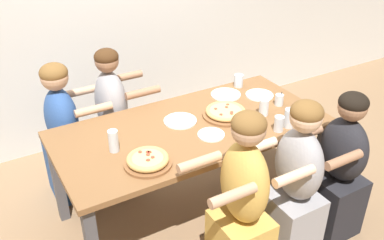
# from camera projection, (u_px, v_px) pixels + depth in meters

# --- Properties ---
(ground_plane) EXTENTS (18.00, 18.00, 0.00)m
(ground_plane) POSITION_uv_depth(u_px,v_px,m) (192.00, 208.00, 3.40)
(ground_plane) COLOR #896B4C
(ground_plane) RESTS_ON ground
(dining_table) EXTENTS (1.93, 0.93, 0.76)m
(dining_table) POSITION_uv_depth(u_px,v_px,m) (192.00, 136.00, 3.06)
(dining_table) COLOR brown
(dining_table) RESTS_ON ground
(pizza_board_main) EXTENTS (0.34, 0.34, 0.05)m
(pizza_board_main) POSITION_uv_depth(u_px,v_px,m) (226.00, 112.00, 3.13)
(pizza_board_main) COLOR brown
(pizza_board_main) RESTS_ON dining_table
(pizza_board_second) EXTENTS (0.30, 0.30, 0.06)m
(pizza_board_second) POSITION_uv_depth(u_px,v_px,m) (148.00, 160.00, 2.60)
(pizza_board_second) COLOR brown
(pizza_board_second) RESTS_ON dining_table
(empty_plate_a) EXTENTS (0.24, 0.24, 0.02)m
(empty_plate_a) POSITION_uv_depth(u_px,v_px,m) (226.00, 95.00, 3.43)
(empty_plate_a) COLOR white
(empty_plate_a) RESTS_ON dining_table
(empty_plate_b) EXTENTS (0.24, 0.24, 0.02)m
(empty_plate_b) POSITION_uv_depth(u_px,v_px,m) (180.00, 121.00, 3.07)
(empty_plate_b) COLOR white
(empty_plate_b) RESTS_ON dining_table
(empty_plate_c) EXTENTS (0.22, 0.22, 0.02)m
(empty_plate_c) POSITION_uv_depth(u_px,v_px,m) (259.00, 95.00, 3.42)
(empty_plate_c) COLOR white
(empty_plate_c) RESTS_ON dining_table
(empty_plate_d) EXTENTS (0.18, 0.18, 0.02)m
(empty_plate_d) POSITION_uv_depth(u_px,v_px,m) (211.00, 135.00, 2.90)
(empty_plate_d) COLOR white
(empty_plate_d) RESTS_ON dining_table
(cocktail_glass_blue) EXTENTS (0.06, 0.06, 0.11)m
(cocktail_glass_blue) POSITION_uv_depth(u_px,v_px,m) (279.00, 100.00, 3.27)
(cocktail_glass_blue) COLOR silver
(cocktail_glass_blue) RESTS_ON dining_table
(drinking_glass_a) EXTENTS (0.07, 0.07, 0.11)m
(drinking_glass_a) POSITION_uv_depth(u_px,v_px,m) (279.00, 125.00, 2.94)
(drinking_glass_a) COLOR silver
(drinking_glass_a) RESTS_ON dining_table
(drinking_glass_b) EXTENTS (0.06, 0.06, 0.15)m
(drinking_glass_b) POSITION_uv_depth(u_px,v_px,m) (114.00, 142.00, 2.71)
(drinking_glass_b) COLOR silver
(drinking_glass_b) RESTS_ON dining_table
(drinking_glass_c) EXTENTS (0.07, 0.07, 0.14)m
(drinking_glass_c) POSITION_uv_depth(u_px,v_px,m) (289.00, 119.00, 2.98)
(drinking_glass_c) COLOR silver
(drinking_glass_c) RESTS_ON dining_table
(drinking_glass_d) EXTENTS (0.08, 0.08, 0.10)m
(drinking_glass_d) POSITION_uv_depth(u_px,v_px,m) (239.00, 81.00, 3.56)
(drinking_glass_d) COLOR silver
(drinking_glass_d) RESTS_ON dining_table
(drinking_glass_e) EXTENTS (0.07, 0.07, 0.13)m
(drinking_glass_e) POSITION_uv_depth(u_px,v_px,m) (264.00, 108.00, 3.13)
(drinking_glass_e) COLOR silver
(drinking_glass_e) RESTS_ON dining_table
(diner_far_midleft) EXTENTS (0.51, 0.40, 1.18)m
(diner_far_midleft) POSITION_uv_depth(u_px,v_px,m) (114.00, 123.00, 3.49)
(diner_far_midleft) COLOR #99999E
(diner_far_midleft) RESTS_ON ground
(diner_near_midright) EXTENTS (0.51, 0.40, 1.17)m
(diner_near_midright) POSITION_uv_depth(u_px,v_px,m) (295.00, 187.00, 2.78)
(diner_near_midright) COLOR #99999E
(diner_near_midright) RESTS_ON ground
(diner_far_left) EXTENTS (0.51, 0.40, 1.15)m
(diner_far_left) POSITION_uv_depth(u_px,v_px,m) (65.00, 137.00, 3.32)
(diner_far_left) COLOR #2D5193
(diner_far_left) RESTS_ON ground
(diner_near_center) EXTENTS (0.51, 0.40, 1.21)m
(diner_near_center) POSITION_uv_depth(u_px,v_px,m) (242.00, 207.00, 2.59)
(diner_near_center) COLOR gold
(diner_near_center) RESTS_ON ground
(diner_near_right) EXTENTS (0.51, 0.40, 1.12)m
(diner_near_right) POSITION_uv_depth(u_px,v_px,m) (339.00, 172.00, 2.96)
(diner_near_right) COLOR #232328
(diner_near_right) RESTS_ON ground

